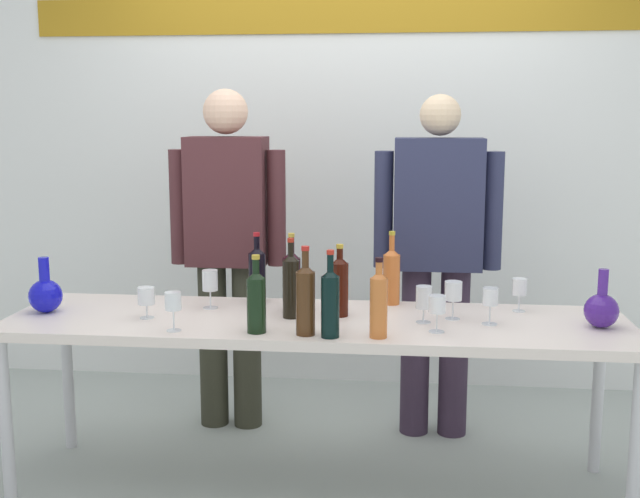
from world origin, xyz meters
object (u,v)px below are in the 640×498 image
at_px(presenter_right, 437,246).
at_px(wine_bottle_8, 340,285).
at_px(display_table, 316,331).
at_px(wine_bottle_1, 391,274).
at_px(wine_bottle_7, 305,297).
at_px(wine_glass_left_1, 210,281).
at_px(decanter_blue_left, 45,294).
at_px(wine_bottle_3, 379,302).
at_px(wine_glass_right_1, 453,292).
at_px(wine_glass_right_0, 490,298).
at_px(wine_bottle_4, 257,273).
at_px(presenter_left, 228,239).
at_px(decanter_blue_right, 601,309).
at_px(wine_bottle_6, 330,301).
at_px(wine_bottle_2, 291,284).
at_px(wine_glass_right_3, 520,288).
at_px(wine_glass_left_0, 173,302).
at_px(wine_glass_right_2, 424,298).
at_px(wine_bottle_5, 292,279).
at_px(wine_bottle_0, 256,300).
at_px(wine_glass_left_2, 146,296).
at_px(wine_glass_right_4, 437,305).

distance_m(presenter_right, wine_bottle_8, 0.73).
xyz_separation_m(display_table, wine_bottle_1, (0.30, 0.29, 0.18)).
bearing_deg(wine_bottle_7, wine_glass_left_1, 141.07).
bearing_deg(wine_bottle_7, decanter_blue_left, 168.72).
relative_size(wine_bottle_3, wine_glass_right_1, 1.93).
xyz_separation_m(presenter_right, wine_glass_right_0, (0.18, -0.67, -0.10)).
height_order(wine_bottle_4, wine_glass_right_0, wine_bottle_4).
xyz_separation_m(presenter_left, presenter_right, (1.01, -0.00, -0.01)).
height_order(presenter_right, wine_bottle_7, presenter_right).
height_order(decanter_blue_right, wine_bottle_1, wine_bottle_1).
bearing_deg(display_table, wine_bottle_4, 137.72).
distance_m(wine_bottle_3, wine_bottle_7, 0.27).
height_order(wine_bottle_6, wine_glass_right_1, wine_bottle_6).
distance_m(wine_bottle_2, wine_glass_right_0, 0.79).
relative_size(decanter_blue_right, presenter_right, 0.14).
height_order(wine_bottle_3, wine_glass_right_3, wine_bottle_3).
bearing_deg(wine_glass_left_0, presenter_right, 41.03).
bearing_deg(display_table, wine_glass_right_2, -2.34).
bearing_deg(display_table, wine_glass_right_1, 5.07).
distance_m(wine_bottle_2, wine_bottle_6, 0.33).
distance_m(wine_bottle_1, wine_glass_right_1, 0.35).
bearing_deg(decanter_blue_left, presenter_right, 22.10).
relative_size(wine_bottle_8, wine_glass_right_0, 2.02).
distance_m(wine_bottle_2, wine_bottle_3, 0.44).
distance_m(wine_bottle_5, wine_bottle_7, 0.38).
distance_m(display_table, wine_bottle_6, 0.34).
relative_size(wine_bottle_0, wine_glass_right_3, 2.12).
xyz_separation_m(wine_bottle_0, wine_glass_right_0, (0.89, 0.21, -0.02)).
bearing_deg(wine_bottle_0, wine_glass_left_0, -177.50).
bearing_deg(wine_glass_left_2, decanter_blue_right, 1.57).
bearing_deg(wine_bottle_4, wine_bottle_8, -28.94).
relative_size(wine_bottle_7, wine_glass_right_4, 2.37).
bearing_deg(wine_glass_right_3, display_table, -165.86).
height_order(presenter_right, wine_glass_left_0, presenter_right).
xyz_separation_m(display_table, wine_glass_right_2, (0.43, -0.02, 0.15)).
height_order(wine_glass_left_1, wine_glass_right_0, wine_glass_left_1).
distance_m(wine_bottle_7, wine_glass_right_0, 0.74).
bearing_deg(wine_glass_right_1, wine_bottle_0, -159.64).
bearing_deg(wine_glass_left_0, wine_bottle_1, 32.93).
distance_m(wine_glass_right_1, wine_glass_right_4, 0.21).
bearing_deg(display_table, wine_bottle_2, 177.16).
height_order(wine_bottle_6, wine_bottle_7, wine_bottle_7).
relative_size(wine_bottle_6, wine_glass_left_1, 1.98).
height_order(display_table, decanter_blue_left, decanter_blue_left).
bearing_deg(wine_glass_right_3, presenter_left, 161.89).
bearing_deg(wine_glass_right_2, wine_bottle_4, 158.67).
height_order(wine_bottle_0, wine_bottle_6, wine_bottle_6).
relative_size(display_table, decanter_blue_right, 10.90).
height_order(wine_bottle_6, wine_glass_right_0, wine_bottle_6).
xyz_separation_m(decanter_blue_right, wine_glass_left_0, (-1.63, -0.23, 0.04)).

